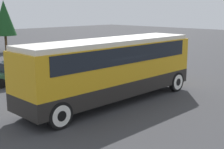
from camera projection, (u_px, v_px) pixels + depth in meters
name	position (u px, v px, depth m)	size (l,w,h in m)	color
ground_plane	(112.00, 102.00, 16.28)	(120.00, 120.00, 0.00)	#38383A
tour_bus	(113.00, 65.00, 15.94)	(10.40, 2.52, 3.29)	black
parked_car_near	(85.00, 60.00, 25.76)	(4.35, 1.95, 1.32)	#BCBCC1
parked_car_mid	(19.00, 72.00, 20.71)	(4.35, 1.83, 1.42)	#2D5638
tree_center	(4.00, 18.00, 34.99)	(2.53, 2.53, 5.77)	brown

